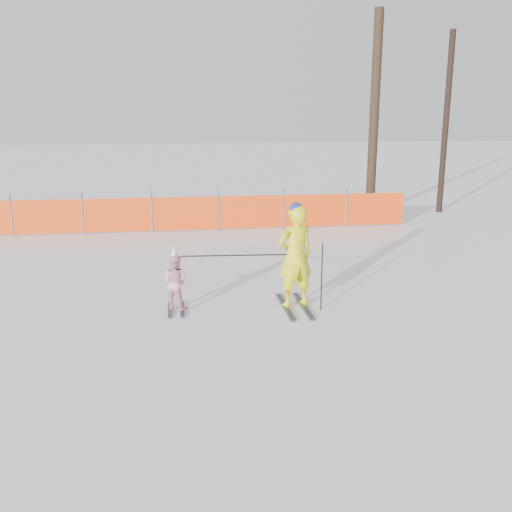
% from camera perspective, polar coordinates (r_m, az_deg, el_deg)
% --- Properties ---
extents(ground, '(120.00, 120.00, 0.00)m').
position_cam_1_polar(ground, '(10.05, 0.41, -6.23)').
color(ground, white).
rests_on(ground, ground).
extents(adult, '(0.78, 1.48, 1.96)m').
position_cam_1_polar(adult, '(10.34, 3.95, 0.00)').
color(adult, black).
rests_on(adult, ground).
extents(child, '(0.62, 0.89, 1.20)m').
position_cam_1_polar(child, '(10.38, -8.10, -2.51)').
color(child, black).
rests_on(child, ground).
extents(ski_poles, '(2.51, 0.37, 1.25)m').
position_cam_1_polar(ski_poles, '(10.25, 1.34, -0.79)').
color(ski_poles, black).
rests_on(ski_poles, ground).
extents(safety_fence, '(15.90, 0.06, 1.25)m').
position_cam_1_polar(safety_fence, '(17.36, -10.84, 4.12)').
color(safety_fence, '#595960').
rests_on(safety_fence, ground).
extents(tree_trunks, '(3.01, 0.59, 6.81)m').
position_cam_1_polar(tree_trunks, '(20.56, 13.78, 13.25)').
color(tree_trunks, '#322316').
rests_on(tree_trunks, ground).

